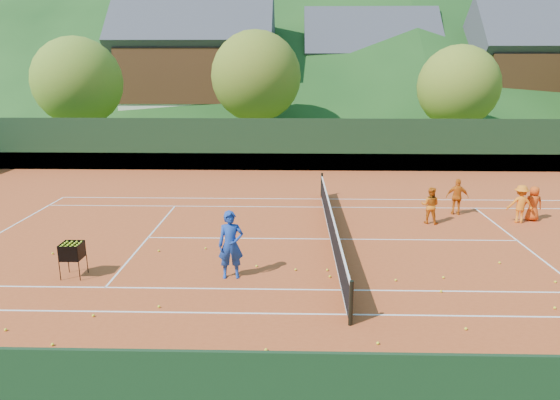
{
  "coord_description": "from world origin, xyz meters",
  "views": [
    {
      "loc": [
        -1.36,
        -16.42,
        5.76
      ],
      "look_at": [
        -1.78,
        0.0,
        1.41
      ],
      "focal_mm": 32.0,
      "sensor_mm": 36.0,
      "label": 1
    }
  ],
  "objects_px": {
    "student_a": "(430,205)",
    "chalet_right": "(532,74)",
    "student_c": "(533,203)",
    "tennis_net": "(331,225)",
    "ball_hopper": "(72,252)",
    "coach": "(231,245)",
    "student_d": "(520,204)",
    "chalet_mid": "(368,76)",
    "student_b": "(457,197)",
    "chalet_left": "(198,70)"
  },
  "relations": [
    {
      "from": "chalet_mid",
      "to": "chalet_left",
      "type": "bearing_deg",
      "value": -165.96
    },
    {
      "from": "tennis_net",
      "to": "chalet_right",
      "type": "bearing_deg",
      "value": 56.31
    },
    {
      "from": "tennis_net",
      "to": "chalet_mid",
      "type": "distance_m",
      "value": 34.81
    },
    {
      "from": "chalet_left",
      "to": "ball_hopper",
      "type": "bearing_deg",
      "value": -85.8
    },
    {
      "from": "ball_hopper",
      "to": "chalet_mid",
      "type": "bearing_deg",
      "value": 70.09
    },
    {
      "from": "chalet_left",
      "to": "student_c",
      "type": "bearing_deg",
      "value": -56.95
    },
    {
      "from": "chalet_left",
      "to": "chalet_mid",
      "type": "distance_m",
      "value": 16.51
    },
    {
      "from": "student_a",
      "to": "student_c",
      "type": "xyz_separation_m",
      "value": [
        4.08,
        0.45,
        -0.02
      ]
    },
    {
      "from": "coach",
      "to": "chalet_mid",
      "type": "relative_size",
      "value": 0.15
    },
    {
      "from": "coach",
      "to": "chalet_mid",
      "type": "distance_m",
      "value": 38.63
    },
    {
      "from": "ball_hopper",
      "to": "chalet_right",
      "type": "relative_size",
      "value": 0.08
    },
    {
      "from": "student_a",
      "to": "ball_hopper",
      "type": "relative_size",
      "value": 1.41
    },
    {
      "from": "student_c",
      "to": "chalet_right",
      "type": "xyz_separation_m",
      "value": [
        12.04,
        27.6,
        4.55
      ]
    },
    {
      "from": "student_a",
      "to": "chalet_left",
      "type": "height_order",
      "value": "chalet_left"
    },
    {
      "from": "student_a",
      "to": "student_c",
      "type": "relative_size",
      "value": 1.03
    },
    {
      "from": "student_c",
      "to": "chalet_mid",
      "type": "distance_m",
      "value": 31.95
    },
    {
      "from": "student_a",
      "to": "tennis_net",
      "type": "height_order",
      "value": "student_a"
    },
    {
      "from": "chalet_left",
      "to": "chalet_right",
      "type": "xyz_separation_m",
      "value": [
        30.0,
        0.0,
        -0.39
      ]
    },
    {
      "from": "student_c",
      "to": "chalet_left",
      "type": "bearing_deg",
      "value": -50.36
    },
    {
      "from": "coach",
      "to": "student_d",
      "type": "height_order",
      "value": "coach"
    },
    {
      "from": "student_b",
      "to": "chalet_mid",
      "type": "relative_size",
      "value": 0.12
    },
    {
      "from": "student_b",
      "to": "ball_hopper",
      "type": "bearing_deg",
      "value": 37.81
    },
    {
      "from": "chalet_mid",
      "to": "student_a",
      "type": "bearing_deg",
      "value": -93.78
    },
    {
      "from": "student_a",
      "to": "chalet_mid",
      "type": "bearing_deg",
      "value": -73.08
    },
    {
      "from": "student_d",
      "to": "tennis_net",
      "type": "relative_size",
      "value": 0.12
    },
    {
      "from": "student_d",
      "to": "chalet_left",
      "type": "relative_size",
      "value": 0.11
    },
    {
      "from": "coach",
      "to": "chalet_mid",
      "type": "height_order",
      "value": "chalet_mid"
    },
    {
      "from": "tennis_net",
      "to": "chalet_mid",
      "type": "xyz_separation_m",
      "value": [
        6.0,
        34.0,
        4.47
      ]
    },
    {
      "from": "student_a",
      "to": "chalet_right",
      "type": "distance_m",
      "value": 32.67
    },
    {
      "from": "student_c",
      "to": "tennis_net",
      "type": "xyz_separation_m",
      "value": [
        -7.96,
        -2.4,
        -0.18
      ]
    },
    {
      "from": "student_d",
      "to": "ball_hopper",
      "type": "relative_size",
      "value": 1.47
    },
    {
      "from": "student_b",
      "to": "chalet_mid",
      "type": "xyz_separation_m",
      "value": [
        0.72,
        30.84,
        4.23
      ]
    },
    {
      "from": "student_a",
      "to": "chalet_right",
      "type": "xyz_separation_m",
      "value": [
        16.12,
        28.05,
        4.53
      ]
    },
    {
      "from": "student_a",
      "to": "chalet_mid",
      "type": "height_order",
      "value": "chalet_mid"
    },
    {
      "from": "student_b",
      "to": "student_c",
      "type": "height_order",
      "value": "student_b"
    },
    {
      "from": "student_c",
      "to": "chalet_left",
      "type": "relative_size",
      "value": 0.1
    },
    {
      "from": "coach",
      "to": "chalet_right",
      "type": "bearing_deg",
      "value": 49.1
    },
    {
      "from": "student_a",
      "to": "ball_hopper",
      "type": "xyz_separation_m",
      "value": [
        -11.43,
        -5.34,
        0.04
      ]
    },
    {
      "from": "coach",
      "to": "student_c",
      "type": "distance_m",
      "value": 12.43
    },
    {
      "from": "student_d",
      "to": "ball_hopper",
      "type": "distance_m",
      "value": 15.88
    },
    {
      "from": "student_a",
      "to": "student_b",
      "type": "distance_m",
      "value": 1.85
    },
    {
      "from": "chalet_right",
      "to": "student_a",
      "type": "bearing_deg",
      "value": -119.89
    },
    {
      "from": "ball_hopper",
      "to": "chalet_right",
      "type": "distance_m",
      "value": 43.52
    },
    {
      "from": "student_c",
      "to": "chalet_right",
      "type": "relative_size",
      "value": 0.11
    },
    {
      "from": "coach",
      "to": "chalet_right",
      "type": "xyz_separation_m",
      "value": [
        23.06,
        33.34,
        4.27
      ]
    },
    {
      "from": "coach",
      "to": "chalet_right",
      "type": "distance_m",
      "value": 40.76
    },
    {
      "from": "coach",
      "to": "student_c",
      "type": "relative_size",
      "value": 1.42
    },
    {
      "from": "coach",
      "to": "student_b",
      "type": "bearing_deg",
      "value": 31.67
    },
    {
      "from": "coach",
      "to": "student_a",
      "type": "distance_m",
      "value": 8.73
    },
    {
      "from": "chalet_left",
      "to": "chalet_mid",
      "type": "height_order",
      "value": "chalet_left"
    }
  ]
}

